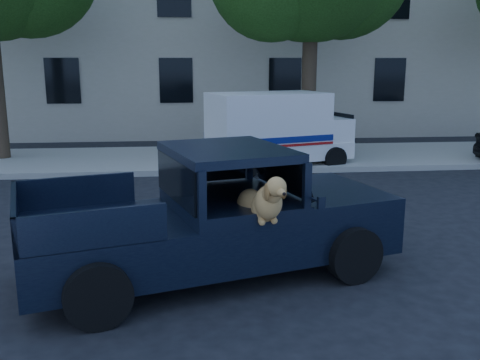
{
  "coord_description": "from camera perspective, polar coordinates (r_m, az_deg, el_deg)",
  "views": [
    {
      "loc": [
        1.29,
        -6.3,
        2.88
      ],
      "look_at": [
        1.97,
        0.24,
        1.41
      ],
      "focal_mm": 40.0,
      "sensor_mm": 36.0,
      "label": 1
    }
  ],
  "objects": [
    {
      "name": "mail_truck",
      "position": [
        14.63,
        3.89,
        4.75
      ],
      "size": [
        4.1,
        2.81,
        2.06
      ],
      "rotation": [
        0.0,
        0.0,
        0.3
      ],
      "color": "silver",
      "rests_on": "ground"
    },
    {
      "name": "far_sidewalk",
      "position": [
        15.8,
        -10.48,
        2.12
      ],
      "size": [
        60.0,
        4.0,
        0.15
      ],
      "primitive_type": "cube",
      "color": "gray",
      "rests_on": "ground"
    },
    {
      "name": "ground",
      "position": [
        7.05,
        -16.28,
        -12.09
      ],
      "size": [
        120.0,
        120.0,
        0.0
      ],
      "primitive_type": "plane",
      "color": "black",
      "rests_on": "ground"
    },
    {
      "name": "pickup_truck",
      "position": [
        7.27,
        -3.6,
        -5.77
      ],
      "size": [
        5.26,
        3.24,
        1.76
      ],
      "rotation": [
        0.0,
        0.0,
        0.29
      ],
      "color": "black",
      "rests_on": "ground"
    },
    {
      "name": "building_main",
      "position": [
        22.92,
        -1.65,
        16.6
      ],
      "size": [
        26.0,
        6.0,
        9.0
      ],
      "primitive_type": "cube",
      "color": "#BFB49E",
      "rests_on": "ground"
    },
    {
      "name": "lane_stripes",
      "position": [
        10.14,
        -1.64,
        -3.91
      ],
      "size": [
        21.6,
        0.14,
        0.01
      ],
      "primitive_type": null,
      "color": "silver",
      "rests_on": "ground"
    }
  ]
}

